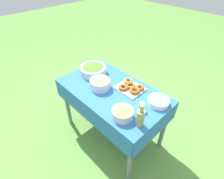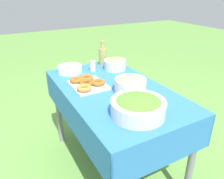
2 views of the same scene
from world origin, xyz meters
name	(u,v)px [view 2 (image 2 of 2)]	position (x,y,z in m)	size (l,w,h in m)	color
ground_plane	(113,165)	(0.00, 0.00, 0.00)	(14.00, 14.00, 0.00)	#609342
picnic_table	(114,102)	(0.00, 0.00, 0.65)	(1.25, 0.73, 0.77)	#2D6BB2
salad_bowl	(138,106)	(-0.40, 0.06, 0.83)	(0.33, 0.33, 0.12)	silver
pasta_bowl	(130,84)	(-0.12, -0.07, 0.84)	(0.23, 0.23, 0.13)	silver
donut_platter	(87,83)	(0.13, 0.16, 0.79)	(0.32, 0.27, 0.05)	silver
plate_stack	(70,69)	(0.49, 0.18, 0.80)	(0.21, 0.21, 0.06)	white
olive_oil_bottle	(103,56)	(0.53, -0.18, 0.86)	(0.07, 0.07, 0.24)	#998E4C
fruit_bowl	(115,63)	(0.36, -0.22, 0.83)	(0.20, 0.20, 0.11)	silver
salt_shaker	(93,66)	(0.42, -0.02, 0.82)	(0.05, 0.05, 0.09)	white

